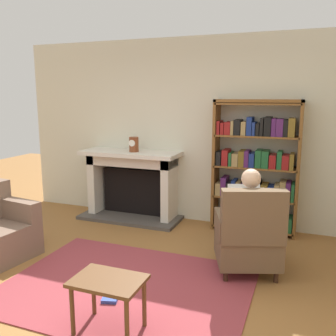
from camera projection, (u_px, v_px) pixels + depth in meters
name	position (u px, v px, depth m)	size (l,w,h in m)	color
ground	(111.00, 303.00, 3.39)	(14.00, 14.00, 0.00)	#946231
back_wall	(194.00, 131.00, 5.47)	(5.60, 0.10, 2.70)	beige
area_rug	(126.00, 287.00, 3.67)	(2.40, 1.80, 0.01)	#91363D
fireplace	(133.00, 182.00, 5.71)	(1.55, 0.64, 1.05)	#4C4742
mantel_clock	(134.00, 144.00, 5.47)	(0.14, 0.14, 0.22)	brown
bookshelf	(255.00, 169.00, 5.03)	(1.15, 0.32, 1.82)	brown
armchair_reading	(249.00, 236.00, 3.86)	(0.81, 0.80, 0.97)	#331E14
seated_reader	(247.00, 215.00, 3.94)	(0.48, 0.59, 1.14)	white
side_table	(108.00, 288.00, 2.90)	(0.56, 0.39, 0.46)	brown
scattered_books	(113.00, 284.00, 3.66)	(0.40, 0.57, 0.03)	gold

